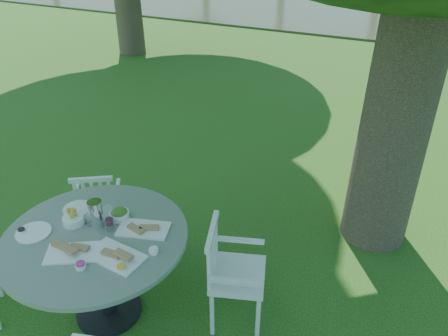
{
  "coord_description": "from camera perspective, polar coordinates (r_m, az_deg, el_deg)",
  "views": [
    {
      "loc": [
        1.55,
        -3.16,
        3.07
      ],
      "look_at": [
        0.0,
        0.2,
        0.85
      ],
      "focal_mm": 35.0,
      "sensor_mm": 36.0,
      "label": 1
    }
  ],
  "objects": [
    {
      "name": "ground",
      "position": [
        4.67,
        -1.04,
        -10.14
      ],
      "size": [
        140.0,
        140.0,
        0.0
      ],
      "primitive_type": "plane",
      "color": "#163F0D",
      "rests_on": "ground"
    },
    {
      "name": "table",
      "position": [
        3.69,
        -16.15,
        -10.37
      ],
      "size": [
        1.45,
        1.45,
        0.86
      ],
      "color": "black",
      "rests_on": "ground"
    },
    {
      "name": "chair_ne",
      "position": [
        3.63,
        0.32,
        -12.9
      ],
      "size": [
        0.57,
        0.59,
        0.94
      ],
      "rotation": [
        0.0,
        0.0,
        -4.41
      ],
      "color": "white",
      "rests_on": "ground"
    },
    {
      "name": "chair_nw",
      "position": [
        4.66,
        -16.28,
        -4.16
      ],
      "size": [
        0.56,
        0.55,
        0.83
      ],
      "rotation": [
        0.0,
        0.0,
        -2.59
      ],
      "color": "white",
      "rests_on": "ground"
    },
    {
      "name": "tableware",
      "position": [
        3.6,
        -16.33,
        -7.37
      ],
      "size": [
        1.16,
        0.81,
        0.23
      ],
      "color": "white",
      "rests_on": "table"
    }
  ]
}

